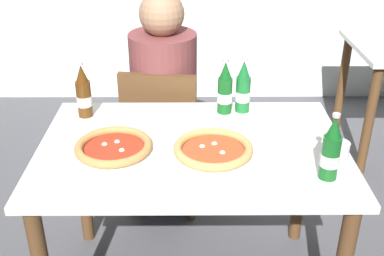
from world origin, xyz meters
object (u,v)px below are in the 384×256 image
at_px(dining_table_main, 192,170).
at_px(beer_bottle_extra, 331,151).
at_px(pizza_marinara_far, 114,148).
at_px(paper_cup, 338,154).
at_px(beer_bottle_right, 243,89).
at_px(napkin_with_cutlery, 286,125).
at_px(beer_bottle_left, 84,94).
at_px(pizza_margherita_near, 213,150).
at_px(chair_behind_table, 163,132).
at_px(diner_seated, 165,111).
at_px(beer_bottle_center, 225,90).

xyz_separation_m(dining_table_main, beer_bottle_extra, (0.47, -0.23, 0.22)).
bearing_deg(pizza_marinara_far, paper_cup, -6.53).
bearing_deg(beer_bottle_right, napkin_with_cutlery, -40.25).
xyz_separation_m(beer_bottle_left, paper_cup, (0.99, -0.42, -0.06)).
bearing_deg(pizza_margherita_near, dining_table_main, 136.99).
height_order(chair_behind_table, diner_seated, diner_seated).
height_order(chair_behind_table, beer_bottle_left, beer_bottle_left).
bearing_deg(napkin_with_cutlery, pizza_margherita_near, -142.88).
bearing_deg(chair_behind_table, diner_seated, -92.94).
relative_size(pizza_marinara_far, paper_cup, 3.36).
xyz_separation_m(chair_behind_table, pizza_marinara_far, (-0.15, -0.67, 0.29)).
relative_size(pizza_margherita_near, beer_bottle_left, 1.33).
bearing_deg(paper_cup, pizza_marinara_far, 173.47).
xyz_separation_m(diner_seated, beer_bottle_extra, (0.61, -0.89, 0.27)).
distance_m(beer_bottle_left, beer_bottle_right, 0.69).
xyz_separation_m(beer_bottle_left, napkin_with_cutlery, (0.86, -0.10, -0.10)).
relative_size(beer_bottle_right, napkin_with_cutlery, 1.18).
bearing_deg(beer_bottle_center, pizza_margherita_near, -100.09).
distance_m(chair_behind_table, beer_bottle_left, 0.60).
bearing_deg(diner_seated, paper_cup, -50.45).
xyz_separation_m(beer_bottle_left, beer_bottle_extra, (0.94, -0.49, 0.00)).
relative_size(beer_bottle_center, beer_bottle_right, 1.00).
relative_size(dining_table_main, chair_behind_table, 1.41).
relative_size(pizza_marinara_far, beer_bottle_right, 1.29).
bearing_deg(pizza_margherita_near, beer_bottle_center, 79.91).
bearing_deg(chair_behind_table, beer_bottle_center, 141.16).
bearing_deg(beer_bottle_extra, diner_seated, 124.68).
distance_m(diner_seated, beer_bottle_extra, 1.11).
distance_m(diner_seated, napkin_with_cutlery, 0.75).
bearing_deg(diner_seated, pizza_marinara_far, -102.24).
height_order(beer_bottle_center, beer_bottle_right, same).
relative_size(pizza_margherita_near, pizza_marinara_far, 1.03).
distance_m(beer_bottle_center, beer_bottle_right, 0.08).
bearing_deg(pizza_margherita_near, pizza_marinara_far, 177.15).
relative_size(diner_seated, paper_cup, 12.73).
xyz_separation_m(dining_table_main, napkin_with_cutlery, (0.40, 0.17, 0.12)).
xyz_separation_m(beer_bottle_left, beer_bottle_right, (0.69, 0.05, 0.00)).
bearing_deg(diner_seated, beer_bottle_left, -129.43).
distance_m(beer_bottle_center, napkin_with_cutlery, 0.30).
xyz_separation_m(diner_seated, paper_cup, (0.67, -0.81, 0.21)).
height_order(beer_bottle_center, paper_cup, beer_bottle_center).
height_order(dining_table_main, beer_bottle_extra, beer_bottle_extra).
bearing_deg(beer_bottle_right, pizza_margherita_near, -110.85).
bearing_deg(pizza_marinara_far, chair_behind_table, 77.63).
bearing_deg(napkin_with_cutlery, dining_table_main, -157.15).
bearing_deg(pizza_marinara_far, dining_table_main, 10.46).
relative_size(beer_bottle_center, napkin_with_cutlery, 1.18).
bearing_deg(beer_bottle_extra, pizza_margherita_near, 158.70).
bearing_deg(beer_bottle_extra, beer_bottle_left, 152.21).
bearing_deg(paper_cup, beer_bottle_left, 157.23).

